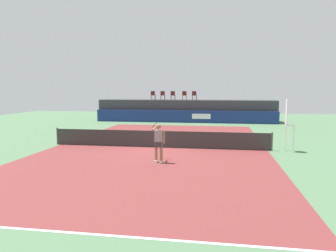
# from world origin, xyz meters

# --- Properties ---
(ground_plane) EXTENTS (48.00, 48.00, 0.00)m
(ground_plane) POSITION_xyz_m (0.00, 3.00, 0.00)
(ground_plane) COLOR #4C704C
(court_inner) EXTENTS (12.00, 22.00, 0.00)m
(court_inner) POSITION_xyz_m (0.00, 0.00, 0.00)
(court_inner) COLOR maroon
(court_inner) RESTS_ON ground
(line_near_baseline) EXTENTS (12.00, 0.10, 0.00)m
(line_near_baseline) POSITION_xyz_m (0.00, -10.95, 0.01)
(line_near_baseline) COLOR white
(line_near_baseline) RESTS_ON court_inner
(sponsor_wall) EXTENTS (18.00, 0.22, 1.20)m
(sponsor_wall) POSITION_xyz_m (0.01, 13.50, 0.60)
(sponsor_wall) COLOR navy
(sponsor_wall) RESTS_ON ground
(spectator_platform) EXTENTS (18.00, 2.80, 2.20)m
(spectator_platform) POSITION_xyz_m (0.00, 15.30, 1.10)
(spectator_platform) COLOR #38383D
(spectator_platform) RESTS_ON ground
(spectator_chair_far_left) EXTENTS (0.45, 0.45, 0.89)m
(spectator_chair_far_left) POSITION_xyz_m (-3.51, 15.27, 2.69)
(spectator_chair_far_left) COLOR #561919
(spectator_chair_far_left) RESTS_ON spectator_platform
(spectator_chair_left) EXTENTS (0.47, 0.47, 0.89)m
(spectator_chair_left) POSITION_xyz_m (-2.50, 15.36, 2.69)
(spectator_chair_left) COLOR #561919
(spectator_chair_left) RESTS_ON spectator_platform
(spectator_chair_center) EXTENTS (0.45, 0.45, 0.89)m
(spectator_chair_center) POSITION_xyz_m (-1.37, 15.06, 2.69)
(spectator_chair_center) COLOR #561919
(spectator_chair_center) RESTS_ON spectator_platform
(spectator_chair_right) EXTENTS (0.48, 0.48, 0.89)m
(spectator_chair_right) POSITION_xyz_m (-0.19, 15.15, 2.69)
(spectator_chair_right) COLOR #561919
(spectator_chair_right) RESTS_ON spectator_platform
(spectator_chair_far_right) EXTENTS (0.46, 0.46, 0.89)m
(spectator_chair_far_right) POSITION_xyz_m (0.83, 15.22, 2.69)
(spectator_chair_far_right) COLOR #561919
(spectator_chair_far_right) RESTS_ON spectator_platform
(umpire_chair) EXTENTS (0.45, 0.45, 2.76)m
(umpire_chair) POSITION_xyz_m (6.98, 0.00, 1.59)
(umpire_chair) COLOR white
(umpire_chair) RESTS_ON ground
(tennis_net) EXTENTS (12.40, 0.02, 0.95)m
(tennis_net) POSITION_xyz_m (0.00, 0.00, 0.47)
(tennis_net) COLOR #2D2D2D
(tennis_net) RESTS_ON ground
(net_post_near) EXTENTS (0.10, 0.10, 1.00)m
(net_post_near) POSITION_xyz_m (-6.20, 0.00, 0.50)
(net_post_near) COLOR #4C4C51
(net_post_near) RESTS_ON ground
(net_post_far) EXTENTS (0.10, 0.10, 1.00)m
(net_post_far) POSITION_xyz_m (6.20, 0.00, 0.50)
(net_post_far) COLOR #4C4C51
(net_post_far) RESTS_ON ground
(tennis_player) EXTENTS (0.72, 1.12, 1.77)m
(tennis_player) POSITION_xyz_m (0.68, -3.66, 0.96)
(tennis_player) COLOR white
(tennis_player) RESTS_ON court_inner
(tennis_ball) EXTENTS (0.07, 0.07, 0.07)m
(tennis_ball) POSITION_xyz_m (3.98, 10.04, 0.04)
(tennis_ball) COLOR #D8EA33
(tennis_ball) RESTS_ON court_inner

